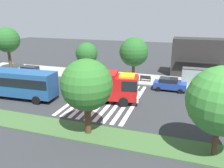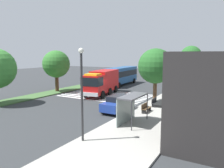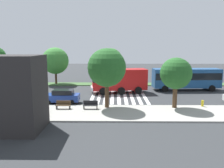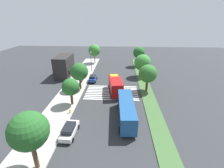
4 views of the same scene
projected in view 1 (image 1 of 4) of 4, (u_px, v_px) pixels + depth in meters
ground_plane at (122, 101)px, 27.06m from camera, size 120.00×120.00×0.00m
sidewalk at (139, 79)px, 35.95m from camera, size 60.00×5.84×0.14m
median_strip at (96, 134)px, 19.41m from camera, size 60.00×3.00×0.14m
crosswalk at (107, 99)px, 27.66m from camera, size 7.65×12.47×0.01m
fire_truck at (105, 85)px, 26.29m from camera, size 8.60×3.84×3.59m
parked_car_west at (31, 71)px, 37.23m from camera, size 4.76×2.13×1.73m
parked_car_mid at (170, 84)px, 30.46m from camera, size 4.30×2.07×1.72m
transit_bus at (15, 82)px, 27.50m from camera, size 10.65×3.24×3.45m
bus_stop_shelter at (195, 74)px, 31.83m from camera, size 3.50×1.40×2.46m
bench_near_shelter at (165, 80)px, 33.40m from camera, size 1.60×0.50×0.90m
bench_west_of_shelter at (145, 78)px, 34.30m from camera, size 1.60×0.50×0.90m
storefront_building at (197, 58)px, 36.90m from camera, size 8.04×4.82×6.23m
sidewalk_tree_far_west at (7, 40)px, 39.67m from camera, size 4.40×4.40×7.65m
sidewalk_tree_west at (87, 54)px, 35.51m from camera, size 3.49×3.49×5.61m
sidewalk_tree_center at (134, 52)px, 33.02m from camera, size 4.26×4.26×6.62m
median_tree_far_west at (87, 85)px, 18.30m from camera, size 4.30×4.30×6.50m
median_tree_west at (222, 101)px, 15.29m from camera, size 4.82×4.82×6.63m
fire_hydrant at (68, 74)px, 37.11m from camera, size 0.28×0.28×0.70m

